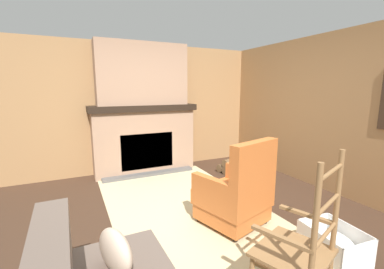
% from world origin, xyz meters
% --- Properties ---
extents(ground_plane, '(14.00, 14.00, 0.00)m').
position_xyz_m(ground_plane, '(0.00, 0.00, 0.00)').
color(ground_plane, '#3D281C').
extents(wood_panel_wall_left, '(0.06, 5.27, 2.42)m').
position_xyz_m(wood_panel_wall_left, '(-2.36, 0.00, 1.21)').
color(wood_panel_wall_left, '#9E7247').
rests_on(wood_panel_wall_left, ground).
extents(wood_panel_wall_back, '(5.27, 0.09, 2.42)m').
position_xyz_m(wood_panel_wall_back, '(0.02, 2.36, 1.22)').
color(wood_panel_wall_back, '#9E7247').
rests_on(wood_panel_wall_back, ground).
extents(fireplace_hearth, '(0.63, 1.96, 1.29)m').
position_xyz_m(fireplace_hearth, '(-2.11, 0.00, 0.64)').
color(fireplace_hearth, '#9E7A60').
rests_on(fireplace_hearth, ground).
extents(chimney_breast, '(0.37, 1.64, 1.11)m').
position_xyz_m(chimney_breast, '(-2.12, 0.00, 1.84)').
color(chimney_breast, '#9E7A60').
rests_on(chimney_breast, fireplace_hearth).
extents(area_rug, '(3.66, 1.93, 0.01)m').
position_xyz_m(area_rug, '(-0.18, 0.06, 0.01)').
color(area_rug, '#C6B789').
rests_on(area_rug, ground).
extents(armchair, '(0.86, 0.86, 1.04)m').
position_xyz_m(armchair, '(0.28, 0.42, 0.36)').
color(armchair, '#C6662D').
rests_on(armchair, ground).
extents(rocking_chair, '(0.91, 0.72, 1.18)m').
position_xyz_m(rocking_chair, '(1.44, 0.13, 0.41)').
color(rocking_chair, olive).
rests_on(rocking_chair, ground).
extents(firewood_stack, '(0.53, 0.49, 0.29)m').
position_xyz_m(firewood_stack, '(-1.32, 1.48, 0.11)').
color(firewood_stack, brown).
rests_on(firewood_stack, ground).
extents(laundry_basket, '(0.54, 0.44, 0.34)m').
position_xyz_m(laundry_basket, '(1.22, 0.83, 0.17)').
color(laundry_basket, white).
rests_on(laundry_basket, ground).
extents(oil_lamp_vase, '(0.11, 0.11, 0.32)m').
position_xyz_m(oil_lamp_vase, '(-2.17, -0.43, 1.40)').
color(oil_lamp_vase, '#47708E').
rests_on(oil_lamp_vase, fireplace_hearth).
extents(storage_case, '(0.17, 0.20, 0.16)m').
position_xyz_m(storage_case, '(-2.17, 0.51, 1.37)').
color(storage_case, gray).
rests_on(storage_case, fireplace_hearth).
extents(decorative_plate_on_mantel, '(0.07, 0.25, 0.25)m').
position_xyz_m(decorative_plate_on_mantel, '(-2.19, 0.14, 1.41)').
color(decorative_plate_on_mantel, gold).
rests_on(decorative_plate_on_mantel, fireplace_hearth).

